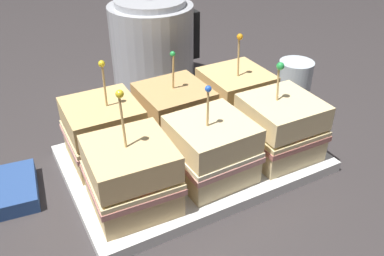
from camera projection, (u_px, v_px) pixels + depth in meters
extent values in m
plane|color=#383333|center=(192.00, 163.00, 0.67)|extent=(6.00, 6.00, 0.00)
cube|color=white|center=(192.00, 160.00, 0.67)|extent=(0.40, 0.27, 0.01)
cube|color=white|center=(192.00, 156.00, 0.67)|extent=(0.40, 0.27, 0.01)
cube|color=#DBB77A|center=(133.00, 192.00, 0.56)|extent=(0.11, 0.11, 0.04)
cube|color=tan|center=(132.00, 179.00, 0.55)|extent=(0.12, 0.12, 0.01)
cube|color=beige|center=(131.00, 174.00, 0.54)|extent=(0.12, 0.12, 0.01)
cylinder|color=red|center=(136.00, 179.00, 0.52)|extent=(0.06, 0.06, 0.00)
cube|color=#E8C281|center=(130.00, 158.00, 0.53)|extent=(0.11, 0.11, 0.04)
cylinder|color=tan|center=(123.00, 124.00, 0.50)|extent=(0.00, 0.01, 0.09)
sphere|color=yellow|center=(120.00, 94.00, 0.48)|extent=(0.01, 0.01, 0.01)
cube|color=beige|center=(209.00, 165.00, 0.61)|extent=(0.11, 0.11, 0.04)
cube|color=tan|center=(210.00, 152.00, 0.60)|extent=(0.12, 0.12, 0.01)
cube|color=beige|center=(210.00, 147.00, 0.59)|extent=(0.11, 0.11, 0.01)
cube|color=beige|center=(210.00, 135.00, 0.58)|extent=(0.11, 0.11, 0.04)
cylinder|color=tan|center=(208.00, 110.00, 0.55)|extent=(0.00, 0.00, 0.07)
sphere|color=blue|center=(208.00, 89.00, 0.53)|extent=(0.01, 0.01, 0.01)
cube|color=beige|center=(278.00, 143.00, 0.66)|extent=(0.11, 0.11, 0.04)
cube|color=#B26B60|center=(280.00, 130.00, 0.65)|extent=(0.12, 0.12, 0.01)
cube|color=beige|center=(280.00, 126.00, 0.64)|extent=(0.11, 0.11, 0.01)
cylinder|color=red|center=(289.00, 129.00, 0.63)|extent=(0.06, 0.06, 0.00)
cube|color=beige|center=(282.00, 112.00, 0.63)|extent=(0.11, 0.11, 0.04)
cylinder|color=tan|center=(278.00, 86.00, 0.61)|extent=(0.00, 0.01, 0.07)
sphere|color=green|center=(280.00, 66.00, 0.59)|extent=(0.01, 0.01, 0.01)
cube|color=tan|center=(106.00, 147.00, 0.65)|extent=(0.11, 0.11, 0.04)
cube|color=tan|center=(104.00, 135.00, 0.64)|extent=(0.12, 0.12, 0.01)
cube|color=beige|center=(104.00, 130.00, 0.63)|extent=(0.11, 0.11, 0.01)
cylinder|color=red|center=(107.00, 133.00, 0.62)|extent=(0.06, 0.06, 0.00)
cube|color=#E0B771|center=(102.00, 116.00, 0.62)|extent=(0.11, 0.11, 0.04)
cylinder|color=tan|center=(105.00, 88.00, 0.59)|extent=(0.00, 0.01, 0.08)
sphere|color=yellow|center=(102.00, 64.00, 0.57)|extent=(0.01, 0.01, 0.01)
cube|color=tan|center=(175.00, 126.00, 0.70)|extent=(0.11, 0.11, 0.04)
cube|color=tan|center=(175.00, 115.00, 0.69)|extent=(0.12, 0.12, 0.01)
cube|color=beige|center=(174.00, 110.00, 0.68)|extent=(0.11, 0.11, 0.01)
cube|color=tan|center=(174.00, 99.00, 0.67)|extent=(0.11, 0.11, 0.04)
cylinder|color=tan|center=(172.00, 74.00, 0.65)|extent=(0.00, 0.01, 0.07)
sphere|color=green|center=(171.00, 54.00, 0.63)|extent=(0.01, 0.01, 0.01)
cube|color=tan|center=(234.00, 109.00, 0.75)|extent=(0.11, 0.11, 0.04)
cube|color=tan|center=(235.00, 98.00, 0.74)|extent=(0.11, 0.11, 0.01)
cube|color=beige|center=(235.00, 94.00, 0.74)|extent=(0.11, 0.11, 0.01)
cube|color=#E0B771|center=(236.00, 83.00, 0.72)|extent=(0.11, 0.11, 0.04)
cylinder|color=tan|center=(238.00, 59.00, 0.69)|extent=(0.00, 0.01, 0.08)
sphere|color=orange|center=(240.00, 37.00, 0.67)|extent=(0.01, 0.01, 0.01)
cylinder|color=#B7BABF|center=(152.00, 46.00, 0.88)|extent=(0.18, 0.18, 0.18)
cylinder|color=#B7BABF|center=(150.00, 2.00, 0.83)|extent=(0.15, 0.15, 0.01)
cube|color=black|center=(193.00, 35.00, 0.91)|extent=(0.02, 0.02, 0.11)
cylinder|color=silver|center=(294.00, 85.00, 0.81)|extent=(0.07, 0.07, 0.10)
cube|color=navy|center=(0.00, 192.00, 0.60)|extent=(0.11, 0.11, 0.02)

